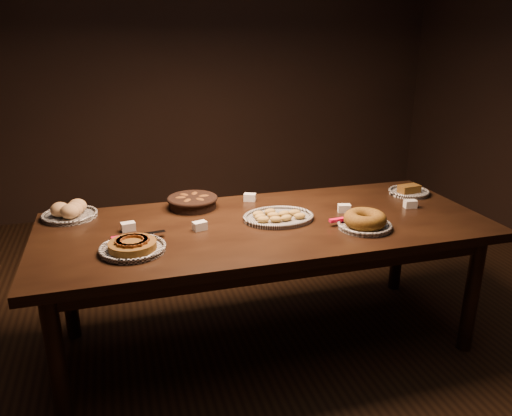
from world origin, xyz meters
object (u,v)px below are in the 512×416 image
object	(u,v)px
apple_tart_plate	(133,247)
madeleine_platter	(278,217)
buffet_table	(266,235)
bundt_cake_plate	(365,221)

from	to	relation	value
apple_tart_plate	madeleine_platter	xyz separation A→B (m)	(0.79, 0.20, -0.01)
apple_tart_plate	buffet_table	bearing A→B (deg)	20.58
buffet_table	apple_tart_plate	xyz separation A→B (m)	(-0.71, -0.18, 0.10)
buffet_table	bundt_cake_plate	xyz separation A→B (m)	(0.47, -0.22, 0.11)
buffet_table	apple_tart_plate	bearing A→B (deg)	-165.67
buffet_table	madeleine_platter	distance (m)	0.12
apple_tart_plate	madeleine_platter	world-z (taller)	apple_tart_plate
madeleine_platter	bundt_cake_plate	distance (m)	0.46
apple_tart_plate	madeleine_platter	distance (m)	0.81
apple_tart_plate	bundt_cake_plate	bearing A→B (deg)	4.30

